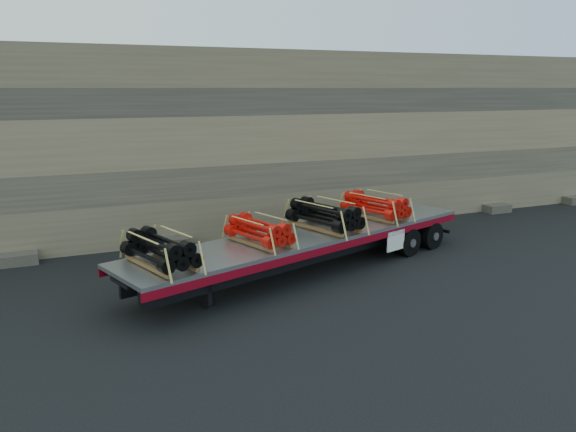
# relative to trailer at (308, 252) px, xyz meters

# --- Properties ---
(ground) EXTENTS (120.00, 120.00, 0.00)m
(ground) POSITION_rel_trailer_xyz_m (-0.36, -0.39, -0.62)
(ground) COLOR black
(ground) RESTS_ON ground
(rock_wall) EXTENTS (44.00, 3.00, 7.00)m
(rock_wall) POSITION_rel_trailer_xyz_m (-0.36, 6.11, 2.88)
(rock_wall) COLOR #7A6B54
(rock_wall) RESTS_ON ground
(trailer) EXTENTS (12.51, 6.08, 1.24)m
(trailer) POSITION_rel_trailer_xyz_m (0.00, 0.00, 0.00)
(trailer) COLOR #9FA2A6
(trailer) RESTS_ON ground
(bundle_front) EXTENTS (1.74, 2.46, 0.79)m
(bundle_front) POSITION_rel_trailer_xyz_m (-4.80, -1.55, 1.01)
(bundle_front) COLOR black
(bundle_front) RESTS_ON trailer
(bundle_midfront) EXTENTS (1.60, 2.26, 0.73)m
(bundle_midfront) POSITION_rel_trailer_xyz_m (-1.82, -0.59, 0.98)
(bundle_midfront) COLOR red
(bundle_midfront) RESTS_ON trailer
(bundle_midrear) EXTENTS (1.87, 2.63, 0.85)m
(bundle_midrear) POSITION_rel_trailer_xyz_m (0.68, 0.22, 1.04)
(bundle_midrear) COLOR black
(bundle_midrear) RESTS_ON trailer
(bundle_rear) EXTENTS (1.75, 2.47, 0.79)m
(bundle_rear) POSITION_rel_trailer_xyz_m (3.01, 0.97, 1.02)
(bundle_rear) COLOR red
(bundle_rear) RESTS_ON trailer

